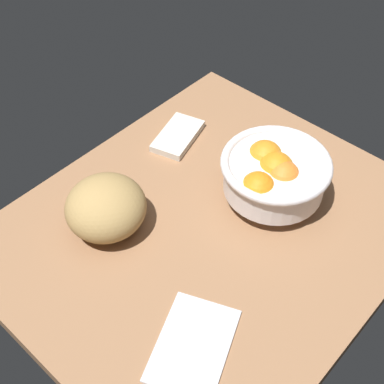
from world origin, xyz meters
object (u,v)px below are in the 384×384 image
(bread_loaf, at_px, (106,207))
(napkin_folded, at_px, (193,344))
(fruit_bowl, at_px, (273,174))
(napkin_spare, at_px, (178,136))

(bread_loaf, xyz_separation_m, napkin_folded, (0.07, 0.27, -0.04))
(fruit_bowl, xyz_separation_m, napkin_spare, (-0.00, -0.24, -0.06))
(bread_loaf, bearing_deg, napkin_folded, 75.24)
(bread_loaf, bearing_deg, napkin_spare, -164.80)
(napkin_spare, bearing_deg, napkin_folded, 46.17)
(bread_loaf, height_order, napkin_spare, bread_loaf)
(bread_loaf, bearing_deg, fruit_bowl, 145.21)
(fruit_bowl, distance_m, bread_loaf, 0.30)
(napkin_spare, bearing_deg, bread_loaf, 15.20)
(fruit_bowl, relative_size, napkin_folded, 1.27)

